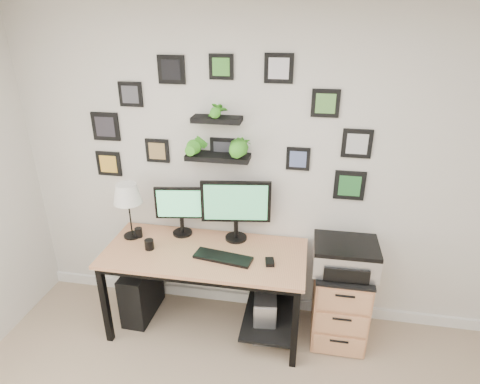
% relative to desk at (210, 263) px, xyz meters
% --- Properties ---
extents(room, '(4.00, 4.00, 4.00)m').
position_rel_desk_xyz_m(room, '(0.33, 0.32, -0.58)').
color(room, tan).
rests_on(room, ground).
extents(desk, '(1.60, 0.70, 0.75)m').
position_rel_desk_xyz_m(desk, '(0.00, 0.00, 0.00)').
color(desk, tan).
rests_on(desk, ground).
extents(monitor_left, '(0.42, 0.19, 0.43)m').
position_rel_desk_xyz_m(monitor_left, '(-0.29, 0.20, 0.38)').
color(monitor_left, black).
rests_on(monitor_left, desk).
extents(monitor_right, '(0.56, 0.21, 0.52)m').
position_rel_desk_xyz_m(monitor_right, '(0.17, 0.20, 0.43)').
color(monitor_right, black).
rests_on(monitor_right, desk).
extents(keyboard, '(0.47, 0.21, 0.02)m').
position_rel_desk_xyz_m(keyboard, '(0.13, -0.11, 0.13)').
color(keyboard, black).
rests_on(keyboard, desk).
extents(mouse, '(0.08, 0.11, 0.03)m').
position_rel_desk_xyz_m(mouse, '(0.49, -0.11, 0.14)').
color(mouse, black).
rests_on(mouse, desk).
extents(table_lamp, '(0.23, 0.23, 0.48)m').
position_rel_desk_xyz_m(table_lamp, '(-0.70, 0.09, 0.51)').
color(table_lamp, black).
rests_on(table_lamp, desk).
extents(mug, '(0.07, 0.07, 0.08)m').
position_rel_desk_xyz_m(mug, '(-0.48, -0.08, 0.17)').
color(mug, black).
rests_on(mug, desk).
extents(pen_cup, '(0.06, 0.06, 0.08)m').
position_rel_desk_xyz_m(pen_cup, '(-0.64, 0.09, 0.16)').
color(pen_cup, black).
rests_on(pen_cup, desk).
extents(pc_tower_black, '(0.23, 0.48, 0.47)m').
position_rel_desk_xyz_m(pc_tower_black, '(-0.64, 0.02, -0.39)').
color(pc_tower_black, black).
rests_on(pc_tower_black, ground).
extents(pc_tower_grey, '(0.22, 0.43, 0.41)m').
position_rel_desk_xyz_m(pc_tower_grey, '(0.45, 0.00, -0.42)').
color(pc_tower_grey, gray).
rests_on(pc_tower_grey, ground).
extents(file_cabinet, '(0.43, 0.53, 0.67)m').
position_rel_desk_xyz_m(file_cabinet, '(1.06, 0.06, -0.29)').
color(file_cabinet, tan).
rests_on(file_cabinet, ground).
extents(printer, '(0.49, 0.40, 0.22)m').
position_rel_desk_xyz_m(printer, '(1.05, 0.05, 0.15)').
color(printer, silver).
rests_on(printer, file_cabinet).
extents(wall_decor, '(2.24, 0.18, 1.09)m').
position_rel_desk_xyz_m(wall_decor, '(0.05, 0.27, 1.02)').
color(wall_decor, black).
rests_on(wall_decor, ground).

